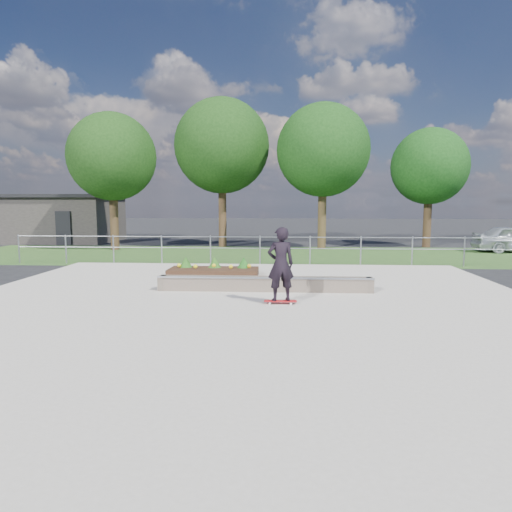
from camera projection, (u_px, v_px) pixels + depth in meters
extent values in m
plane|color=black|center=(244.00, 309.00, 10.91)|extent=(120.00, 120.00, 0.00)
cube|color=#29491D|center=(264.00, 255.00, 21.81)|extent=(30.00, 8.00, 0.02)
cube|color=#A69E93|center=(244.00, 308.00, 10.91)|extent=(15.00, 15.00, 0.06)
cylinder|color=#96999F|center=(19.00, 249.00, 18.86)|extent=(0.06, 0.06, 1.20)
cylinder|color=#95989E|center=(66.00, 249.00, 18.75)|extent=(0.06, 0.06, 1.20)
cylinder|color=gray|center=(114.00, 250.00, 18.63)|extent=(0.06, 0.06, 1.20)
cylinder|color=#9C9FA4|center=(162.00, 250.00, 18.51)|extent=(0.06, 0.06, 1.20)
cylinder|color=gray|center=(210.00, 250.00, 18.39)|extent=(0.06, 0.06, 1.20)
cylinder|color=gray|center=(260.00, 251.00, 18.27)|extent=(0.06, 0.06, 1.20)
cylinder|color=gray|center=(310.00, 251.00, 18.15)|extent=(0.06, 0.06, 1.20)
cylinder|color=#92949A|center=(361.00, 251.00, 18.04)|extent=(0.06, 0.06, 1.20)
cylinder|color=gray|center=(412.00, 252.00, 17.92)|extent=(0.06, 0.06, 1.20)
cylinder|color=gray|center=(464.00, 252.00, 17.80)|extent=(0.06, 0.06, 1.20)
cylinder|color=gray|center=(260.00, 237.00, 18.21)|extent=(20.00, 0.04, 0.04)
cylinder|color=#96989E|center=(260.00, 248.00, 18.26)|extent=(20.00, 0.04, 0.04)
cube|color=#2C2927|center=(52.00, 220.00, 29.41)|extent=(8.00, 5.00, 2.80)
cube|color=black|center=(51.00, 196.00, 29.23)|extent=(8.40, 5.40, 0.20)
cube|color=black|center=(63.00, 228.00, 26.81)|extent=(0.90, 0.10, 2.00)
cylinder|color=#322214|center=(114.00, 222.00, 24.09)|extent=(0.44, 0.44, 2.93)
sphere|color=black|center=(112.00, 157.00, 23.69)|extent=(4.55, 4.55, 4.55)
cylinder|color=#342115|center=(223.00, 217.00, 25.73)|extent=(0.44, 0.44, 3.38)
sphere|color=black|center=(222.00, 146.00, 25.26)|extent=(5.25, 5.25, 5.25)
cylinder|color=#372816|center=(322.00, 220.00, 24.42)|extent=(0.44, 0.44, 3.15)
sphere|color=black|center=(323.00, 150.00, 23.99)|extent=(4.90, 4.90, 4.90)
cylinder|color=#2F1F13|center=(427.00, 223.00, 25.58)|extent=(0.44, 0.44, 2.70)
sphere|color=black|center=(430.00, 166.00, 25.21)|extent=(4.20, 4.20, 4.20)
cube|color=brown|center=(265.00, 284.00, 12.78)|extent=(6.00, 0.40, 0.40)
cylinder|color=#96999E|center=(264.00, 278.00, 12.55)|extent=(6.00, 0.06, 0.06)
cube|color=brown|center=(163.00, 283.00, 12.95)|extent=(0.15, 0.42, 0.40)
cube|color=brown|center=(369.00, 285.00, 12.61)|extent=(0.15, 0.42, 0.40)
cube|color=black|center=(214.00, 272.00, 15.41)|extent=(3.00, 1.20, 0.25)
sphere|color=yellow|center=(179.00, 265.00, 15.56)|extent=(0.14, 0.14, 0.14)
sphere|color=yellow|center=(195.00, 266.00, 15.33)|extent=(0.14, 0.14, 0.14)
sphere|color=yellow|center=(214.00, 266.00, 15.49)|extent=(0.14, 0.14, 0.14)
sphere|color=yellow|center=(231.00, 267.00, 15.26)|extent=(0.14, 0.14, 0.14)
sphere|color=yellow|center=(249.00, 266.00, 15.42)|extent=(0.14, 0.14, 0.14)
cone|color=#1C4914|center=(186.00, 262.00, 15.69)|extent=(0.44, 0.44, 0.36)
cone|color=#204E16|center=(215.00, 262.00, 15.63)|extent=(0.44, 0.44, 0.36)
cone|color=#164A15|center=(244.00, 262.00, 15.57)|extent=(0.44, 0.44, 0.36)
cylinder|color=silver|center=(270.00, 303.00, 11.11)|extent=(0.05, 0.03, 0.05)
cylinder|color=white|center=(270.00, 302.00, 11.29)|extent=(0.05, 0.03, 0.05)
cylinder|color=white|center=(291.00, 304.00, 11.08)|extent=(0.05, 0.03, 0.05)
cylinder|color=silver|center=(291.00, 302.00, 11.26)|extent=(0.05, 0.03, 0.05)
cylinder|color=#9A9A9F|center=(270.00, 302.00, 11.19)|extent=(0.02, 0.18, 0.02)
cylinder|color=#949499|center=(291.00, 302.00, 11.16)|extent=(0.02, 0.18, 0.02)
cube|color=#AC1519|center=(280.00, 301.00, 11.18)|extent=(0.80, 0.21, 0.02)
imported|color=black|center=(281.00, 264.00, 11.07)|extent=(0.74, 0.58, 1.81)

